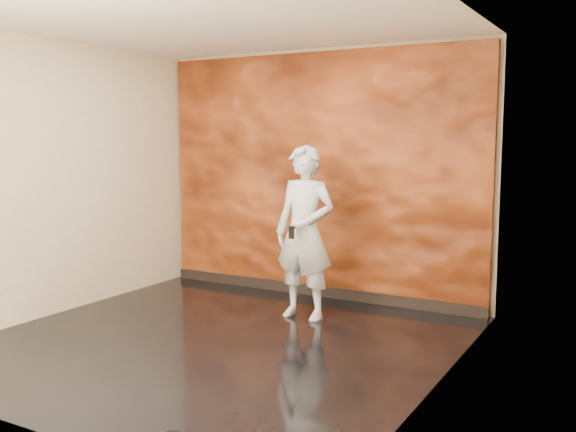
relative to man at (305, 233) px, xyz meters
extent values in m
cube|color=black|center=(-0.31, -1.07, -0.87)|extent=(4.00, 4.00, 0.01)
cube|color=beige|center=(-0.31, 0.93, 0.53)|extent=(4.00, 0.02, 2.80)
cube|color=beige|center=(-0.31, -3.07, 0.53)|extent=(4.00, 0.02, 2.80)
cube|color=beige|center=(-2.31, -1.07, 0.53)|extent=(0.02, 4.00, 2.80)
cube|color=beige|center=(1.69, -1.07, 0.53)|extent=(0.02, 4.00, 2.80)
cube|color=white|center=(-0.31, -1.07, 1.93)|extent=(4.00, 4.00, 0.01)
cube|color=#C95823|center=(-0.31, 0.89, 0.51)|extent=(3.90, 0.06, 2.75)
cube|color=black|center=(-0.31, 0.85, -0.81)|extent=(3.90, 0.04, 0.12)
imported|color=#9DA1AD|center=(0.00, 0.00, 0.00)|extent=(0.65, 0.43, 1.74)
cube|color=black|center=(-0.01, -0.25, 0.03)|extent=(0.07, 0.03, 0.12)
camera|label=1|loc=(2.97, -5.59, 0.94)|focal=40.00mm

